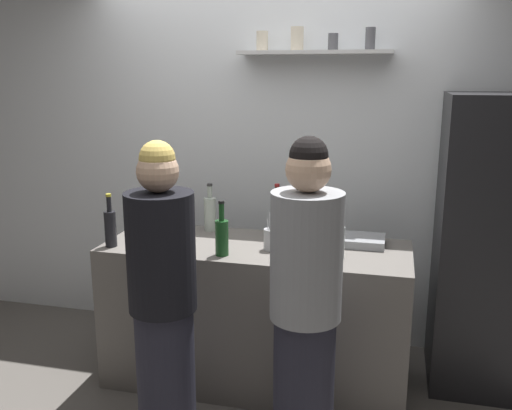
# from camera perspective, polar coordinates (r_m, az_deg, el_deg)

# --- Properties ---
(back_wall_assembly) EXTENTS (4.80, 0.32, 2.60)m
(back_wall_assembly) POSITION_cam_1_polar(r_m,az_deg,el_deg) (4.00, 1.66, 4.71)
(back_wall_assembly) COLOR white
(back_wall_assembly) RESTS_ON ground
(refrigerator) EXTENTS (0.61, 0.65, 1.79)m
(refrigerator) POSITION_cam_1_polar(r_m,az_deg,el_deg) (3.66, 22.65, -3.74)
(refrigerator) COLOR black
(refrigerator) RESTS_ON ground
(counter) EXTENTS (1.83, 0.68, 0.89)m
(counter) POSITION_cam_1_polar(r_m,az_deg,el_deg) (3.54, 0.00, -11.02)
(counter) COLOR #66605B
(counter) RESTS_ON ground
(baking_pan) EXTENTS (0.34, 0.24, 0.05)m
(baking_pan) POSITION_cam_1_polar(r_m,az_deg,el_deg) (3.45, 10.14, -3.55)
(baking_pan) COLOR gray
(baking_pan) RESTS_ON counter
(utensil_holder) EXTENTS (0.09, 0.09, 0.23)m
(utensil_holder) POSITION_cam_1_polar(r_m,az_deg,el_deg) (3.28, 1.58, -3.50)
(utensil_holder) COLOR #B2B2B7
(utensil_holder) RESTS_ON counter
(wine_bottle_green_glass) EXTENTS (0.08, 0.08, 0.32)m
(wine_bottle_green_glass) POSITION_cam_1_polar(r_m,az_deg,el_deg) (3.18, -3.49, -3.12)
(wine_bottle_green_glass) COLOR #19471E
(wine_bottle_green_glass) RESTS_ON counter
(wine_bottle_pale_glass) EXTENTS (0.08, 0.08, 0.32)m
(wine_bottle_pale_glass) POSITION_cam_1_polar(r_m,az_deg,el_deg) (3.67, -4.69, -0.79)
(wine_bottle_pale_glass) COLOR #B2BFB2
(wine_bottle_pale_glass) RESTS_ON counter
(wine_bottle_dark_glass) EXTENTS (0.07, 0.07, 0.32)m
(wine_bottle_dark_glass) POSITION_cam_1_polar(r_m,az_deg,el_deg) (3.44, -14.59, -2.18)
(wine_bottle_dark_glass) COLOR black
(wine_bottle_dark_glass) RESTS_ON counter
(wine_bottle_amber_glass) EXTENTS (0.07, 0.07, 0.33)m
(wine_bottle_amber_glass) POSITION_cam_1_polar(r_m,az_deg,el_deg) (3.56, 2.13, -1.12)
(wine_bottle_amber_glass) COLOR #472814
(wine_bottle_amber_glass) RESTS_ON counter
(water_bottle_plastic) EXTENTS (0.08, 0.08, 0.23)m
(water_bottle_plastic) POSITION_cam_1_polar(r_m,az_deg,el_deg) (3.15, 8.24, -3.65)
(water_bottle_plastic) COLOR silver
(water_bottle_plastic) RESTS_ON counter
(person_blonde) EXTENTS (0.34, 0.34, 1.60)m
(person_blonde) POSITION_cam_1_polar(r_m,az_deg,el_deg) (2.88, -9.43, -9.74)
(person_blonde) COLOR #262633
(person_blonde) RESTS_ON ground
(person_grey_hoodie) EXTENTS (0.34, 0.34, 1.63)m
(person_grey_hoodie) POSITION_cam_1_polar(r_m,az_deg,el_deg) (2.72, 5.04, -10.59)
(person_grey_hoodie) COLOR #262633
(person_grey_hoodie) RESTS_ON ground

